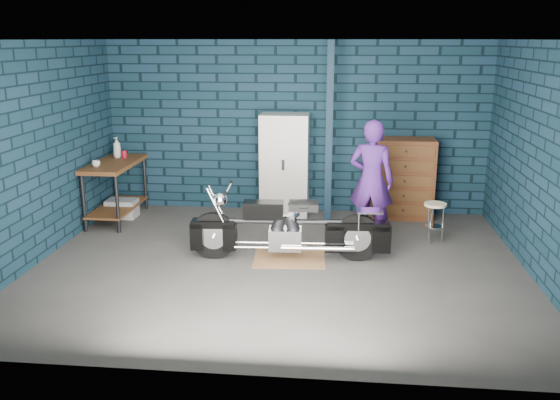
# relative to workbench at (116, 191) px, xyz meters

# --- Properties ---
(ground) EXTENTS (6.00, 6.00, 0.00)m
(ground) POSITION_rel_workbench_xyz_m (2.68, -1.65, -0.46)
(ground) COLOR #474543
(ground) RESTS_ON ground
(room_walls) EXTENTS (6.02, 5.01, 2.71)m
(room_walls) POSITION_rel_workbench_xyz_m (2.68, -1.10, 1.45)
(room_walls) COLOR #102A36
(room_walls) RESTS_ON ground
(support_post) EXTENTS (0.10, 0.10, 2.70)m
(support_post) POSITION_rel_workbench_xyz_m (3.23, 0.30, 0.90)
(support_post) COLOR #102334
(support_post) RESTS_ON ground
(workbench) EXTENTS (0.60, 1.40, 0.91)m
(workbench) POSITION_rel_workbench_xyz_m (0.00, 0.00, 0.00)
(workbench) COLOR brown
(workbench) RESTS_ON ground
(drip_mat) EXTENTS (0.94, 0.73, 0.01)m
(drip_mat) POSITION_rel_workbench_xyz_m (2.79, -1.43, -0.45)
(drip_mat) COLOR #90613F
(drip_mat) RESTS_ON ground
(motorcycle) EXTENTS (2.17, 0.70, 0.94)m
(motorcycle) POSITION_rel_workbench_xyz_m (2.79, -1.43, 0.02)
(motorcycle) COLOR black
(motorcycle) RESTS_ON ground
(person) EXTENTS (0.68, 0.52, 1.68)m
(person) POSITION_rel_workbench_xyz_m (3.83, -0.53, 0.38)
(person) COLOR #4B217B
(person) RESTS_ON ground
(storage_bin) EXTENTS (0.45, 0.32, 0.28)m
(storage_bin) POSITION_rel_workbench_xyz_m (0.02, 0.14, -0.31)
(storage_bin) COLOR #919499
(storage_bin) RESTS_ON ground
(locker) EXTENTS (0.75, 0.53, 1.60)m
(locker) POSITION_rel_workbench_xyz_m (2.54, 0.58, 0.34)
(locker) COLOR silver
(locker) RESTS_ON ground
(tool_chest) EXTENTS (0.93, 0.52, 1.24)m
(tool_chest) POSITION_rel_workbench_xyz_m (4.37, 0.58, 0.17)
(tool_chest) COLOR brown
(tool_chest) RESTS_ON ground
(shop_stool) EXTENTS (0.37, 0.37, 0.55)m
(shop_stool) POSITION_rel_workbench_xyz_m (4.71, -0.55, -0.18)
(shop_stool) COLOR beige
(shop_stool) RESTS_ON ground
(cup_a) EXTENTS (0.13, 0.13, 0.09)m
(cup_a) POSITION_rel_workbench_xyz_m (-0.13, -0.37, 0.50)
(cup_a) COLOR beige
(cup_a) RESTS_ON workbench
(mug_red) EXTENTS (0.10, 0.10, 0.12)m
(mug_red) POSITION_rel_workbench_xyz_m (0.05, 0.32, 0.51)
(mug_red) COLOR maroon
(mug_red) RESTS_ON workbench
(bottle) EXTENTS (0.16, 0.16, 0.32)m
(bottle) POSITION_rel_workbench_xyz_m (-0.08, 0.36, 0.61)
(bottle) COLOR #919499
(bottle) RESTS_ON workbench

